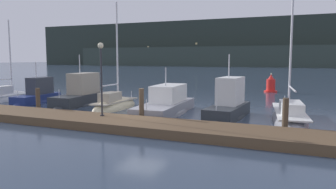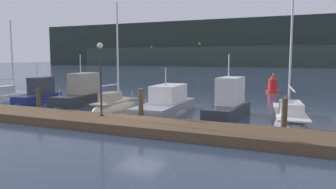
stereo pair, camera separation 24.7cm
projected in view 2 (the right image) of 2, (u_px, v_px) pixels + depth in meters
name	position (u px, v px, depth m)	size (l,w,h in m)	color
ground_plane	(140.00, 123.00, 18.34)	(400.00, 400.00, 0.00)	#2D3D51
dock	(126.00, 124.00, 16.87)	(38.15, 2.80, 0.45)	brown
mooring_pile_1	(39.00, 101.00, 21.36)	(0.28, 0.28, 1.67)	#4C3D2D
mooring_pile_2	(141.00, 106.00, 18.29)	(0.28, 0.28, 1.93)	#4C3D2D
mooring_pile_3	(284.00, 117.00, 15.24)	(0.28, 0.28, 1.76)	#4C3D2D
sailboat_berth_1	(10.00, 99.00, 28.01)	(1.69, 5.43, 7.58)	white
motorboat_berth_2	(38.00, 98.00, 26.69)	(2.04, 4.94, 3.82)	navy
motorboat_berth_3	(82.00, 98.00, 25.61)	(2.33, 5.86, 4.31)	#2D3338
sailboat_berth_4	(115.00, 107.00, 23.24)	(1.58, 5.36, 8.34)	beige
motorboat_berth_5	(165.00, 109.00, 21.42)	(2.79, 7.31, 3.67)	gray
motorboat_berth_6	(228.00, 109.00, 19.93)	(2.10, 5.37, 4.34)	#2D3338
sailboat_berth_7	(289.00, 120.00, 18.50)	(2.88, 7.72, 9.43)	gray
channel_buoy	(273.00, 85.00, 34.45)	(1.36, 1.36, 2.00)	red
dock_lamppost	(100.00, 67.00, 17.70)	(0.32, 0.32, 3.98)	#2D2D33
hillside_backdrop	(284.00, 44.00, 132.60)	(240.00, 23.00, 19.69)	#28332D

